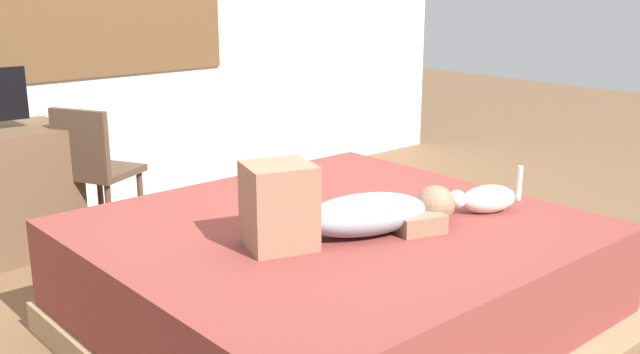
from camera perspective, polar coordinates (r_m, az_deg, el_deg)
name	(u,v)px	position (r m, az deg, el deg)	size (l,w,h in m)	color
ground_plane	(359,331)	(3.44, 3.08, -11.94)	(16.00, 16.00, 0.00)	brown
bed	(333,281)	(3.29, 1.01, -8.11)	(2.05, 1.92, 0.54)	#997A56
person_lying	(344,211)	(2.99, 1.88, -2.64)	(0.93, 0.51, 0.34)	#8C939E
cat	(485,199)	(3.39, 12.74, -1.67)	(0.33, 0.22, 0.21)	silver
cup	(65,121)	(4.43, -19.25, 4.13)	(0.06, 0.06, 0.08)	white
chair_by_desk	(94,166)	(4.47, -17.25, 0.80)	(0.51, 0.51, 0.86)	#4C3828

